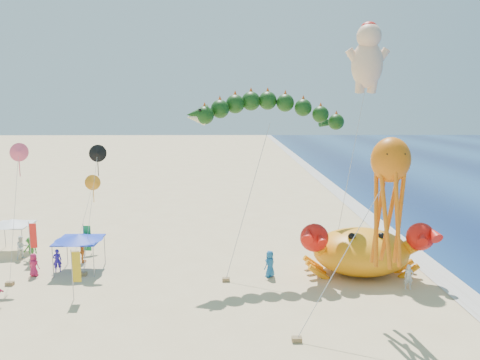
# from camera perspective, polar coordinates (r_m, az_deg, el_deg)

# --- Properties ---
(ground) EXTENTS (320.00, 320.00, 0.00)m
(ground) POSITION_cam_1_polar(r_m,az_deg,el_deg) (33.30, 3.57, -11.66)
(ground) COLOR #D1B784
(ground) RESTS_ON ground
(foam_strip) EXTENTS (320.00, 320.00, 0.00)m
(foam_strip) POSITION_cam_1_polar(r_m,az_deg,el_deg) (36.24, 23.20, -10.64)
(foam_strip) COLOR silver
(foam_strip) RESTS_ON ground
(crab_inflatable) EXTENTS (9.11, 5.68, 3.99)m
(crab_inflatable) POSITION_cam_1_polar(r_m,az_deg,el_deg) (34.20, 14.59, -8.26)
(crab_inflatable) COLOR orange
(crab_inflatable) RESTS_ON ground
(dragon_kite) EXTENTS (11.92, 6.79, 12.39)m
(dragon_kite) POSITION_cam_1_polar(r_m,az_deg,el_deg) (34.39, 3.41, 7.91)
(dragon_kite) COLOR #10330E
(dragon_kite) RESTS_ON ground
(cherub_kite) EXTENTS (3.87, 2.46, 18.18)m
(cherub_kite) POSITION_cam_1_polar(r_m,az_deg,el_deg) (38.98, 15.29, 14.40)
(cherub_kite) COLOR #FFC59B
(cherub_kite) RESTS_ON ground
(octopus_kite) EXTENTS (6.37, 3.41, 10.14)m
(octopus_kite) POSITION_cam_1_polar(r_m,az_deg,el_deg) (25.99, 17.70, -1.43)
(octopus_kite) COLOR #DA630B
(octopus_kite) RESTS_ON ground
(canopy_blue) EXTENTS (3.36, 3.36, 2.71)m
(canopy_blue) POSITION_cam_1_polar(r_m,az_deg,el_deg) (35.63, -19.05, -6.63)
(canopy_blue) COLOR gray
(canopy_blue) RESTS_ON ground
(canopy_white) EXTENTS (3.16, 3.16, 2.71)m
(canopy_white) POSITION_cam_1_polar(r_m,az_deg,el_deg) (42.17, -26.03, -4.66)
(canopy_white) COLOR gray
(canopy_white) RESTS_ON ground
(feather_flags) EXTENTS (6.68, 7.07, 3.20)m
(feather_flags) POSITION_cam_1_polar(r_m,az_deg,el_deg) (34.64, -22.70, -8.02)
(feather_flags) COLOR gray
(feather_flags) RESTS_ON ground
(beachgoers) EXTENTS (28.61, 9.79, 1.86)m
(beachgoers) POSITION_cam_1_polar(r_m,az_deg,el_deg) (35.50, -18.45, -9.30)
(beachgoers) COLOR #B31C40
(beachgoers) RESTS_ON ground
(small_kites) EXTENTS (7.63, 13.06, 9.27)m
(small_kites) POSITION_cam_1_polar(r_m,az_deg,el_deg) (36.20, -22.11, -0.09)
(small_kites) COLOR #FF5476
(small_kites) RESTS_ON ground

